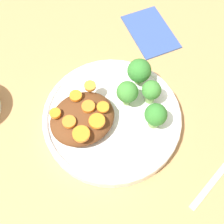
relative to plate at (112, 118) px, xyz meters
The scene contains 16 objects.
ground_plane 0.01m from the plate, ahead, with size 4.00×4.00×0.00m, color tan.
plate is the anchor object (origin of this frame).
stew_mound 0.06m from the plate, 70.03° to the left, with size 0.10×0.11×0.04m, color #5B3319.
broccoli_floret_0 0.06m from the plate, 78.75° to the right, with size 0.04×0.04×0.05m.
broccoli_floret_1 0.08m from the plate, 136.87° to the right, with size 0.04×0.04×0.05m.
broccoli_floret_2 0.08m from the plate, 99.96° to the right, with size 0.03×0.03×0.05m.
broccoli_floret_3 0.10m from the plate, 68.92° to the right, with size 0.04×0.04×0.06m.
carrot_slice_0 0.09m from the plate, 78.58° to the left, with size 0.02×0.02×0.01m, color orange.
carrot_slice_1 0.06m from the plate, 104.99° to the left, with size 0.03×0.03×0.01m, color orange.
carrot_slice_2 0.05m from the plate, 66.84° to the left, with size 0.02×0.02×0.00m, color orange.
carrot_slice_3 0.08m from the plate, 101.64° to the left, with size 0.03×0.03×0.01m, color orange.
carrot_slice_4 0.08m from the plate, 38.07° to the left, with size 0.02×0.02×0.01m, color orange.
carrot_slice_5 0.10m from the plate, 63.99° to the left, with size 0.02×0.02×0.01m, color orange.
carrot_slice_6 0.06m from the plate, 58.88° to the left, with size 0.02×0.02×0.01m, color orange.
carrot_slice_7 0.07m from the plate, ahead, with size 0.02×0.02×0.01m, color orange.
napkin 0.23m from the plate, 56.43° to the right, with size 0.14×0.11×0.01m.
Camera 1 is at (-0.21, 0.15, 0.51)m, focal length 50.00 mm.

